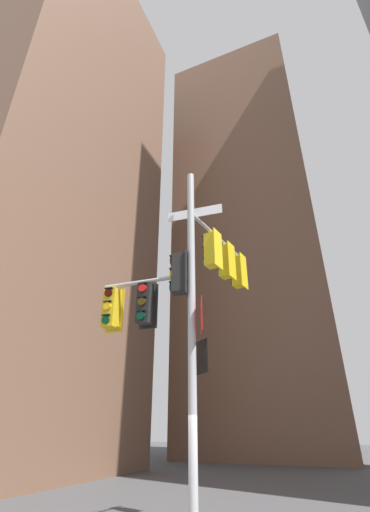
% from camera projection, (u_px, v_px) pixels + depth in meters
% --- Properties ---
extents(building_tower_left, '(14.81, 14.81, 40.01)m').
position_uv_depth(building_tower_left, '(30.00, 171.00, 26.66)').
color(building_tower_left, brown).
rests_on(building_tower_left, ground).
extents(building_mid_block, '(13.82, 13.82, 45.17)m').
position_uv_depth(building_mid_block, '(252.00, 232.00, 39.96)').
color(building_mid_block, brown).
rests_on(building_mid_block, ground).
extents(signal_pole_assembly, '(3.15, 3.57, 8.63)m').
position_uv_depth(signal_pole_assembly, '(190.00, 289.00, 9.04)').
color(signal_pole_assembly, '#B2B2B5').
rests_on(signal_pole_assembly, ground).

